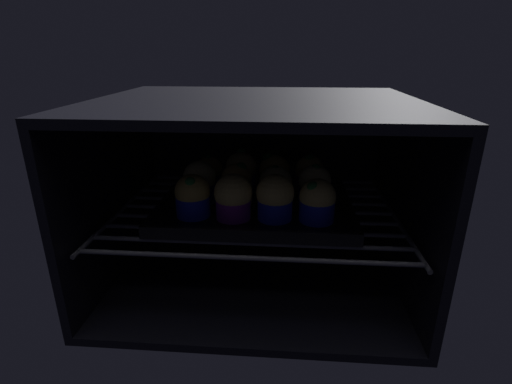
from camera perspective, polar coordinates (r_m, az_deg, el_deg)
oven_cavity at (r=79.49cm, az=0.25°, el=0.77°), size 59.00×47.00×37.00cm
oven_rack at (r=76.79cm, az=0.01°, el=-2.69°), size 54.80×42.00×0.80cm
baking_tray at (r=76.29cm, az=0.00°, el=-1.97°), size 36.96×29.61×2.20cm
muffin_row0_col0 at (r=70.00cm, az=-9.46°, el=-0.66°), size 6.41×6.41×7.83cm
muffin_row0_col1 at (r=68.01cm, az=-3.44°, el=-0.80°), size 6.86×6.86×8.28cm
muffin_row0_col2 at (r=67.75cm, az=2.87°, el=-0.90°), size 6.82×6.82×8.32cm
muffin_row0_col3 at (r=67.85cm, az=9.14°, el=-1.37°), size 6.46×6.46×7.74cm
muffin_row1_col0 at (r=76.33cm, az=-8.39°, el=1.41°), size 6.49×6.49×8.34cm
muffin_row1_col1 at (r=75.18cm, az=-2.93°, el=1.18°), size 6.28×6.28×8.30cm
muffin_row1_col2 at (r=74.97cm, az=2.94°, el=0.90°), size 6.51×6.51×7.77cm
muffin_row1_col3 at (r=74.57cm, az=8.73°, el=0.90°), size 6.28×6.28×8.37cm
muffin_row2_col0 at (r=83.07cm, az=-7.03°, el=2.65°), size 6.28×6.28×7.72cm
muffin_row2_col1 at (r=81.77cm, az=-2.22°, el=3.03°), size 6.71×6.71×8.97cm
muffin_row2_col2 at (r=81.39cm, az=2.74°, el=2.70°), size 6.56×6.56×8.40cm
muffin_row2_col3 at (r=81.40cm, az=7.99°, el=2.53°), size 6.28×6.28×8.56cm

